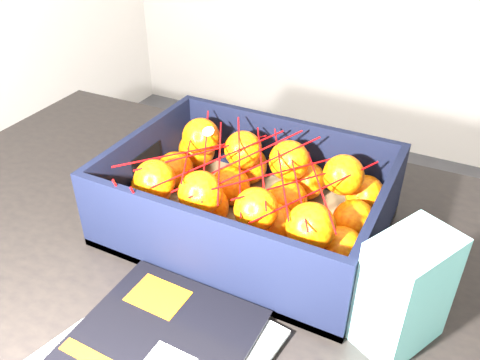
% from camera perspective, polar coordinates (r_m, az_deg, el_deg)
% --- Properties ---
extents(table, '(1.22, 0.83, 0.75)m').
position_cam_1_polar(table, '(0.84, -3.72, -12.97)').
color(table, black).
rests_on(table, ground).
extents(produce_crate, '(0.42, 0.31, 0.13)m').
position_cam_1_polar(produce_crate, '(0.79, 0.99, -3.11)').
color(produce_crate, brown).
rests_on(produce_crate, table).
extents(clementine_heap, '(0.40, 0.29, 0.12)m').
position_cam_1_polar(clementine_heap, '(0.78, 1.11, -1.86)').
color(clementine_heap, '#FB6005').
rests_on(clementine_heap, produce_crate).
extents(mesh_net, '(0.34, 0.28, 0.09)m').
position_cam_1_polar(mesh_net, '(0.74, 0.38, 1.49)').
color(mesh_net, '#B50608').
rests_on(mesh_net, clementine_heap).
extents(retail_carton, '(0.11, 0.12, 0.16)m').
position_cam_1_polar(retail_carton, '(0.63, 18.53, -12.15)').
color(retail_carton, white).
rests_on(retail_carton, table).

